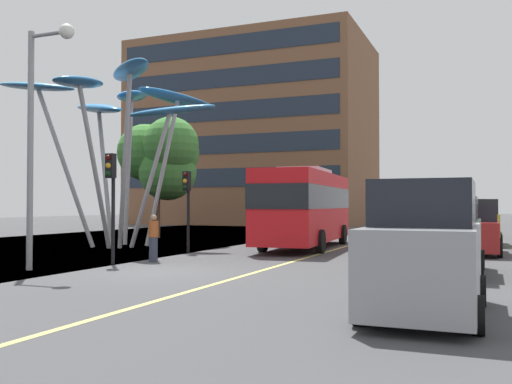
{
  "coord_description": "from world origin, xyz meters",
  "views": [
    {
      "loc": [
        8.9,
        -14.43,
        1.95
      ],
      "look_at": [
        -0.37,
        8.22,
        2.5
      ],
      "focal_mm": 40.14,
      "sensor_mm": 36.0,
      "label": 1
    }
  ],
  "objects_px": {
    "car_side_street": "(480,223)",
    "pedestrian": "(153,238)",
    "traffic_light_kerb_near": "(111,184)",
    "traffic_light_kerb_far": "(187,193)",
    "car_far_side": "(470,219)",
    "leaf_sculpture": "(119,107)",
    "car_parked_far": "(475,230)",
    "car_parked_near": "(425,252)",
    "street_lamp": "(40,114)",
    "car_parked_mid": "(448,237)",
    "red_bus": "(305,205)"
  },
  "relations": [
    {
      "from": "car_side_street",
      "to": "pedestrian",
      "type": "xyz_separation_m",
      "value": [
        -10.2,
        -13.2,
        -0.23
      ]
    },
    {
      "from": "traffic_light_kerb_near",
      "to": "traffic_light_kerb_far",
      "type": "xyz_separation_m",
      "value": [
        -0.02,
        5.07,
        -0.21
      ]
    },
    {
      "from": "car_side_street",
      "to": "car_far_side",
      "type": "xyz_separation_m",
      "value": [
        -0.66,
        6.86,
        0.03
      ]
    },
    {
      "from": "leaf_sculpture",
      "to": "traffic_light_kerb_near",
      "type": "height_order",
      "value": "leaf_sculpture"
    },
    {
      "from": "traffic_light_kerb_far",
      "to": "pedestrian",
      "type": "relative_size",
      "value": 2.05
    },
    {
      "from": "traffic_light_kerb_far",
      "to": "car_parked_far",
      "type": "xyz_separation_m",
      "value": [
        10.89,
        3.78,
        -1.48
      ]
    },
    {
      "from": "pedestrian",
      "to": "car_parked_far",
      "type": "bearing_deg",
      "value": 36.94
    },
    {
      "from": "car_parked_near",
      "to": "pedestrian",
      "type": "relative_size",
      "value": 2.59
    },
    {
      "from": "leaf_sculpture",
      "to": "street_lamp",
      "type": "height_order",
      "value": "leaf_sculpture"
    },
    {
      "from": "traffic_light_kerb_far",
      "to": "street_lamp",
      "type": "relative_size",
      "value": 0.46
    },
    {
      "from": "car_parked_mid",
      "to": "traffic_light_kerb_near",
      "type": "bearing_deg",
      "value": -170.94
    },
    {
      "from": "traffic_light_kerb_far",
      "to": "pedestrian",
      "type": "height_order",
      "value": "traffic_light_kerb_far"
    },
    {
      "from": "car_parked_mid",
      "to": "pedestrian",
      "type": "xyz_separation_m",
      "value": [
        -9.52,
        -0.37,
        -0.22
      ]
    },
    {
      "from": "red_bus",
      "to": "car_parked_far",
      "type": "height_order",
      "value": "red_bus"
    },
    {
      "from": "car_far_side",
      "to": "street_lamp",
      "type": "bearing_deg",
      "value": -115.62
    },
    {
      "from": "car_parked_near",
      "to": "red_bus",
      "type": "bearing_deg",
      "value": 114.98
    },
    {
      "from": "car_parked_far",
      "to": "traffic_light_kerb_near",
      "type": "bearing_deg",
      "value": -140.84
    },
    {
      "from": "red_bus",
      "to": "traffic_light_kerb_near",
      "type": "distance_m",
      "value": 10.07
    },
    {
      "from": "car_parked_mid",
      "to": "pedestrian",
      "type": "height_order",
      "value": "car_parked_mid"
    },
    {
      "from": "car_far_side",
      "to": "pedestrian",
      "type": "bearing_deg",
      "value": -115.43
    },
    {
      "from": "street_lamp",
      "to": "pedestrian",
      "type": "bearing_deg",
      "value": 63.29
    },
    {
      "from": "car_parked_far",
      "to": "pedestrian",
      "type": "xyz_separation_m",
      "value": [
        -10.08,
        -7.58,
        -0.12
      ]
    },
    {
      "from": "car_parked_far",
      "to": "car_far_side",
      "type": "height_order",
      "value": "car_far_side"
    },
    {
      "from": "traffic_light_kerb_far",
      "to": "street_lamp",
      "type": "xyz_separation_m",
      "value": [
        -0.93,
        -7.26,
        2.24
      ]
    },
    {
      "from": "car_side_street",
      "to": "traffic_light_kerb_near",
      "type": "bearing_deg",
      "value": -127.22
    },
    {
      "from": "red_bus",
      "to": "car_far_side",
      "type": "xyz_separation_m",
      "value": [
        6.63,
        12.0,
        -0.89
      ]
    },
    {
      "from": "traffic_light_kerb_near",
      "to": "car_parked_near",
      "type": "distance_m",
      "value": 11.59
    },
    {
      "from": "car_parked_far",
      "to": "red_bus",
      "type": "bearing_deg",
      "value": 176.12
    },
    {
      "from": "car_parked_mid",
      "to": "street_lamp",
      "type": "xyz_separation_m",
      "value": [
        -11.27,
        -3.84,
        3.62
      ]
    },
    {
      "from": "red_bus",
      "to": "car_far_side",
      "type": "relative_size",
      "value": 2.33
    },
    {
      "from": "car_far_side",
      "to": "street_lamp",
      "type": "distance_m",
      "value": 26.34
    },
    {
      "from": "street_lamp",
      "to": "traffic_light_kerb_far",
      "type": "bearing_deg",
      "value": 82.69
    },
    {
      "from": "traffic_light_kerb_near",
      "to": "car_parked_near",
      "type": "xyz_separation_m",
      "value": [
        10.37,
        -4.96,
        -1.52
      ]
    },
    {
      "from": "traffic_light_kerb_near",
      "to": "car_parked_far",
      "type": "height_order",
      "value": "traffic_light_kerb_near"
    },
    {
      "from": "car_parked_near",
      "to": "car_side_street",
      "type": "distance_m",
      "value": 19.45
    },
    {
      "from": "pedestrian",
      "to": "car_parked_near",
      "type": "bearing_deg",
      "value": -33.1
    },
    {
      "from": "traffic_light_kerb_near",
      "to": "car_parked_far",
      "type": "relative_size",
      "value": 0.8
    },
    {
      "from": "red_bus",
      "to": "car_parked_near",
      "type": "distance_m",
      "value": 15.8
    },
    {
      "from": "car_parked_far",
      "to": "street_lamp",
      "type": "distance_m",
      "value": 16.6
    },
    {
      "from": "traffic_light_kerb_near",
      "to": "street_lamp",
      "type": "bearing_deg",
      "value": -113.46
    },
    {
      "from": "car_parked_mid",
      "to": "red_bus",
      "type": "bearing_deg",
      "value": 130.67
    },
    {
      "from": "car_parked_far",
      "to": "car_parked_mid",
      "type": "bearing_deg",
      "value": -94.41
    },
    {
      "from": "traffic_light_kerb_near",
      "to": "car_parked_mid",
      "type": "relative_size",
      "value": 0.86
    },
    {
      "from": "traffic_light_kerb_near",
      "to": "car_far_side",
      "type": "xyz_separation_m",
      "value": [
        10.33,
        21.34,
        -1.56
      ]
    },
    {
      "from": "car_parked_mid",
      "to": "car_side_street",
      "type": "bearing_deg",
      "value": 86.96
    },
    {
      "from": "leaf_sculpture",
      "to": "car_far_side",
      "type": "bearing_deg",
      "value": 44.42
    },
    {
      "from": "car_parked_mid",
      "to": "pedestrian",
      "type": "distance_m",
      "value": 9.53
    },
    {
      "from": "red_bus",
      "to": "car_parked_near",
      "type": "xyz_separation_m",
      "value": [
        6.66,
        -14.3,
        -0.86
      ]
    },
    {
      "from": "traffic_light_kerb_far",
      "to": "car_far_side",
      "type": "bearing_deg",
      "value": 57.53
    },
    {
      "from": "traffic_light_kerb_far",
      "to": "car_side_street",
      "type": "relative_size",
      "value": 0.81
    }
  ]
}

